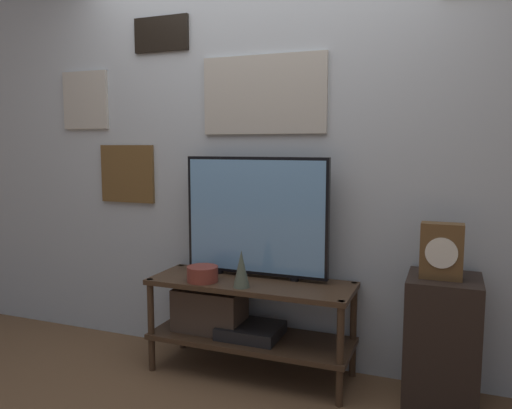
{
  "coord_description": "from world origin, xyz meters",
  "views": [
    {
      "loc": [
        1.08,
        -2.41,
        1.37
      ],
      "look_at": [
        0.03,
        0.26,
        1.03
      ],
      "focal_mm": 35.0,
      "sensor_mm": 36.0,
      "label": 1
    }
  ],
  "objects_px": {
    "television": "(256,216)",
    "vase_slim_bronze": "(242,269)",
    "mantel_clock": "(442,251)",
    "vase_wide_bowl": "(203,274)"
  },
  "relations": [
    {
      "from": "television",
      "to": "vase_slim_bronze",
      "type": "xyz_separation_m",
      "value": [
        0.01,
        -0.24,
        -0.27
      ]
    },
    {
      "from": "television",
      "to": "mantel_clock",
      "type": "height_order",
      "value": "television"
    },
    {
      "from": "television",
      "to": "mantel_clock",
      "type": "bearing_deg",
      "value": -5.53
    },
    {
      "from": "television",
      "to": "mantel_clock",
      "type": "relative_size",
      "value": 3.14
    },
    {
      "from": "vase_slim_bronze",
      "to": "vase_wide_bowl",
      "type": "bearing_deg",
      "value": 173.2
    },
    {
      "from": "vase_wide_bowl",
      "to": "vase_slim_bronze",
      "type": "distance_m",
      "value": 0.28
    },
    {
      "from": "mantel_clock",
      "to": "television",
      "type": "bearing_deg",
      "value": 174.47
    },
    {
      "from": "vase_slim_bronze",
      "to": "mantel_clock",
      "type": "relative_size",
      "value": 0.75
    },
    {
      "from": "vase_wide_bowl",
      "to": "vase_slim_bronze",
      "type": "bearing_deg",
      "value": -6.8
    },
    {
      "from": "television",
      "to": "vase_slim_bronze",
      "type": "bearing_deg",
      "value": -87.51
    }
  ]
}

